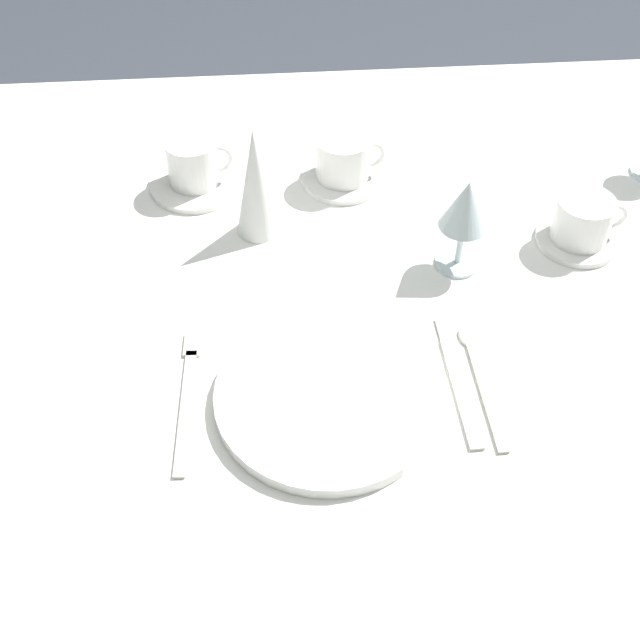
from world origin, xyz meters
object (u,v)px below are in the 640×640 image
Objects in this scene: dinner_knife at (459,383)px; coffee_cup_left at (344,157)px; coffee_cup_right at (584,219)px; coffee_cup_far at (193,161)px; spoon_soup at (479,369)px; napkin_folded at (256,182)px; wine_glass_left at (466,209)px; fork_outer at (187,394)px; dinner_plate at (327,397)px.

dinner_knife is 1.96× the size of coffee_cup_left.
coffee_cup_right is 1.03× the size of coffee_cup_far.
coffee_cup_left is 1.03× the size of coffee_cup_right.
spoon_soup is 0.41m from napkin_folded.
napkin_folded reaches higher than wine_glass_left.
spoon_soup is at bearing 1.98° from fork_outer.
wine_glass_left is (0.38, 0.21, 0.10)m from fork_outer.
fork_outer is 0.33m from napkin_folded.
coffee_cup_right reaches higher than spoon_soup.
fork_outer is at bearing -90.08° from coffee_cup_far.
wine_glass_left is (0.38, -0.21, 0.06)m from coffee_cup_far.
napkin_folded reaches higher than coffee_cup_left.
fork_outer is at bearing -156.45° from coffee_cup_right.
dinner_plate is at bearing -175.03° from dinner_knife.
dinner_knife is 1.45× the size of wine_glass_left.
dinner_knife is at bearing -99.97° from wine_glass_left.
dinner_plate is 0.17m from fork_outer.
coffee_cup_right is (0.57, 0.25, 0.04)m from fork_outer.
dinner_knife is 1.04× the size of spoon_soup.
dinner_knife is at bearing -52.41° from napkin_folded.
fork_outer and dinner_knife have the same top height.
dinner_knife is 1.20× the size of napkin_folded.
napkin_folded is (0.10, -0.11, 0.04)m from coffee_cup_far.
coffee_cup_left reaches higher than fork_outer.
coffee_cup_right is at bearing 23.55° from fork_outer.
spoon_soup is at bearing 35.37° from dinner_knife.
spoon_soup is 1.16× the size of napkin_folded.
wine_glass_left is at bearing -18.91° from napkin_folded.
coffee_cup_far reaches higher than coffee_cup_right.
spoon_soup is at bearing -71.52° from coffee_cup_left.
fork_outer is at bearing -119.25° from coffee_cup_left.
spoon_soup is at bearing -92.57° from wine_glass_left.
coffee_cup_far reaches higher than coffee_cup_left.
coffee_cup_right is at bearing -17.18° from coffee_cup_far.
coffee_cup_left is at bearing 82.07° from dinner_plate.
coffee_cup_left is at bearing 124.89° from wine_glass_left.
napkin_folded is (-0.28, 0.10, -0.01)m from wine_glass_left.
napkin_folded is at bearing 161.09° from wine_glass_left.
fork_outer is 0.62m from coffee_cup_right.
napkin_folded is (-0.08, 0.33, 0.08)m from dinner_plate.
coffee_cup_far is at bearing 179.32° from coffee_cup_left.
napkin_folded is (0.10, 0.31, 0.09)m from fork_outer.
coffee_cup_right is (0.39, 0.27, 0.03)m from dinner_plate.
dinner_plate is 0.45m from coffee_cup_left.
dinner_knife is (0.17, 0.01, -0.01)m from dinner_plate.
napkin_folded is (-0.27, 0.30, 0.09)m from spoon_soup.
napkin_folded is at bearing 102.96° from dinner_plate.
dinner_knife is 0.34m from coffee_cup_right.
dinner_plate is at bearing -77.04° from napkin_folded.
coffee_cup_right is at bearing -27.43° from coffee_cup_left.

